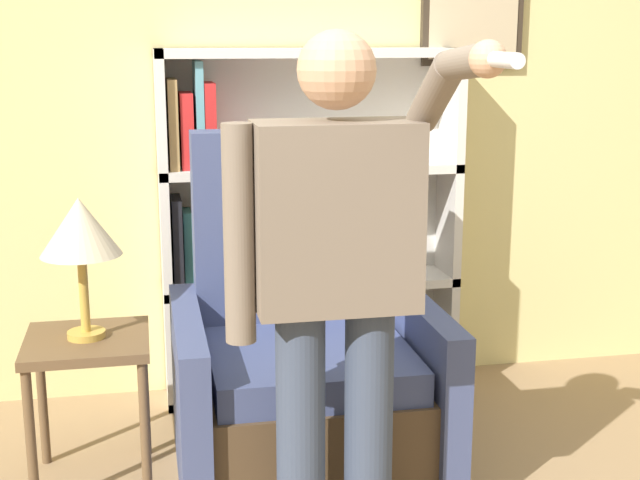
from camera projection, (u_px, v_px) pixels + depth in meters
name	position (u px, v px, depth m)	size (l,w,h in m)	color
wall_back	(286.00, 90.00, 4.08)	(8.00, 0.11, 2.80)	#DBCC84
bookcase	(285.00, 228.00, 4.06)	(1.36, 0.28, 1.60)	silver
armchair	(304.00, 373.00, 3.40)	(0.97, 0.87, 1.29)	#4C3823
person_standing	(336.00, 273.00, 2.61)	(0.63, 0.78, 1.67)	#384256
side_table	(88.00, 363.00, 3.27)	(0.45, 0.45, 0.57)	brown
table_lamp	(80.00, 231.00, 3.16)	(0.29, 0.29, 0.52)	gold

